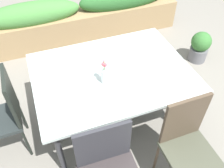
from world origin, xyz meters
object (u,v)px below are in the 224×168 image
(planter_box, at_px, (81,18))
(potted_plant, at_px, (200,46))
(chair_end_left, at_px, (5,113))
(dining_table, at_px, (112,75))
(chair_near_right, at_px, (187,142))
(flower_vase, at_px, (105,74))

(planter_box, bearing_deg, potted_plant, -39.03)
(chair_end_left, height_order, potted_plant, chair_end_left)
(dining_table, xyz_separation_m, chair_near_right, (0.35, -0.89, -0.12))
(chair_near_right, relative_size, flower_vase, 3.43)
(chair_end_left, bearing_deg, chair_near_right, -122.58)
(planter_box, relative_size, potted_plant, 7.00)
(chair_end_left, bearing_deg, potted_plant, -78.64)
(chair_end_left, distance_m, potted_plant, 2.78)
(chair_end_left, bearing_deg, planter_box, -35.11)
(dining_table, relative_size, chair_near_right, 1.61)
(chair_near_right, xyz_separation_m, flower_vase, (-0.47, 0.77, 0.28))
(chair_near_right, distance_m, potted_plant, 1.96)
(chair_end_left, xyz_separation_m, flower_vase, (0.97, -0.12, 0.30))
(chair_end_left, distance_m, chair_near_right, 1.69)
(planter_box, xyz_separation_m, potted_plant, (1.48, -1.20, -0.13))
(dining_table, height_order, planter_box, planter_box)
(flower_vase, bearing_deg, chair_near_right, -58.26)
(flower_vase, height_order, planter_box, flower_vase)
(dining_table, bearing_deg, planter_box, 85.92)
(flower_vase, distance_m, potted_plant, 1.96)
(flower_vase, height_order, potted_plant, flower_vase)
(dining_table, height_order, chair_end_left, chair_end_left)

